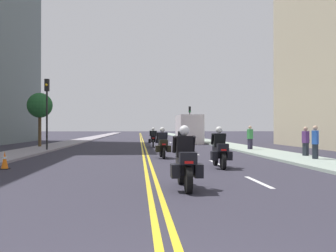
# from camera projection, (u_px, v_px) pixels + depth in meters

# --- Properties ---
(ground_plane) EXTENTS (264.00, 264.00, 0.00)m
(ground_plane) POSITION_uv_depth(u_px,v_px,m) (142.00, 140.00, 50.40)
(ground_plane) COLOR #2D2A36
(sidewalk_left) EXTENTS (2.59, 144.00, 0.12)m
(sidewalk_left) POSITION_uv_depth(u_px,v_px,m) (86.00, 139.00, 49.84)
(sidewalk_left) COLOR gray
(sidewalk_left) RESTS_ON ground
(sidewalk_right) EXTENTS (2.59, 144.00, 0.12)m
(sidewalk_right) POSITION_uv_depth(u_px,v_px,m) (196.00, 139.00, 50.96)
(sidewalk_right) COLOR #92A195
(sidewalk_right) RESTS_ON ground
(centreline_yellow_inner) EXTENTS (0.12, 132.00, 0.01)m
(centreline_yellow_inner) POSITION_uv_depth(u_px,v_px,m) (141.00, 140.00, 50.39)
(centreline_yellow_inner) COLOR yellow
(centreline_yellow_inner) RESTS_ON ground
(centreline_yellow_outer) EXTENTS (0.12, 132.00, 0.01)m
(centreline_yellow_outer) POSITION_uv_depth(u_px,v_px,m) (143.00, 140.00, 50.41)
(centreline_yellow_outer) COLOR yellow
(centreline_yellow_outer) RESTS_ON ground
(lane_dashes_white) EXTENTS (0.14, 56.40, 0.01)m
(lane_dashes_white) POSITION_uv_depth(u_px,v_px,m) (179.00, 146.00, 31.69)
(lane_dashes_white) COLOR silver
(lane_dashes_white) RESTS_ON ground
(motorcycle_0) EXTENTS (0.76, 2.12, 1.60)m
(motorcycle_0) POSITION_uv_depth(u_px,v_px,m) (185.00, 164.00, 9.48)
(motorcycle_0) COLOR black
(motorcycle_0) RESTS_ON ground
(motorcycle_1) EXTENTS (0.77, 2.22, 1.59)m
(motorcycle_1) POSITION_uv_depth(u_px,v_px,m) (220.00, 151.00, 14.61)
(motorcycle_1) COLOR black
(motorcycle_1) RESTS_ON ground
(motorcycle_2) EXTENTS (0.78, 2.09, 1.58)m
(motorcycle_2) POSITION_uv_depth(u_px,v_px,m) (162.00, 145.00, 19.34)
(motorcycle_2) COLOR black
(motorcycle_2) RESTS_ON ground
(motorcycle_3) EXTENTS (0.76, 2.16, 1.60)m
(motorcycle_3) POSITION_uv_depth(u_px,v_px,m) (183.00, 141.00, 24.80)
(motorcycle_3) COLOR black
(motorcycle_3) RESTS_ON ground
(motorcycle_4) EXTENTS (0.77, 2.12, 1.58)m
(motorcycle_4) POSITION_uv_depth(u_px,v_px,m) (153.00, 139.00, 30.32)
(motorcycle_4) COLOR black
(motorcycle_4) RESTS_ON ground
(traffic_cone_0) EXTENTS (0.32, 0.32, 0.67)m
(traffic_cone_0) POSITION_uv_depth(u_px,v_px,m) (5.00, 160.00, 14.11)
(traffic_cone_0) COLOR black
(traffic_cone_0) RESTS_ON ground
(traffic_light_near) EXTENTS (0.28, 0.38, 4.75)m
(traffic_light_near) POSITION_uv_depth(u_px,v_px,m) (47.00, 101.00, 24.93)
(traffic_light_near) COLOR black
(traffic_light_near) RESTS_ON ground
(traffic_light_far) EXTENTS (0.28, 0.38, 4.42)m
(traffic_light_far) POSITION_uv_depth(u_px,v_px,m) (190.00, 117.00, 50.68)
(traffic_light_far) COLOR black
(traffic_light_far) RESTS_ON ground
(pedestrian_0) EXTENTS (0.42, 0.38, 1.68)m
(pedestrian_0) POSITION_uv_depth(u_px,v_px,m) (250.00, 138.00, 25.45)
(pedestrian_0) COLOR #2A263A
(pedestrian_0) RESTS_ON ground
(pedestrian_1) EXTENTS (0.48, 0.41, 1.61)m
(pedestrian_1) POSITION_uv_depth(u_px,v_px,m) (306.00, 142.00, 19.39)
(pedestrian_1) COLOR #252A32
(pedestrian_1) RESTS_ON ground
(pedestrian_2) EXTENTS (0.44, 0.47, 1.65)m
(pedestrian_2) POSITION_uv_depth(u_px,v_px,m) (315.00, 143.00, 17.40)
(pedestrian_2) COLOR #222832
(pedestrian_2) RESTS_ON ground
(street_tree_0) EXTENTS (1.91, 1.91, 4.24)m
(street_tree_0) POSITION_uv_depth(u_px,v_px,m) (40.00, 106.00, 29.16)
(street_tree_0) COLOR #4F3C23
(street_tree_0) RESTS_ON ground
(parked_truck) EXTENTS (2.20, 6.50, 2.80)m
(parked_truck) POSITION_uv_depth(u_px,v_px,m) (188.00, 131.00, 38.32)
(parked_truck) COLOR silver
(parked_truck) RESTS_ON ground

